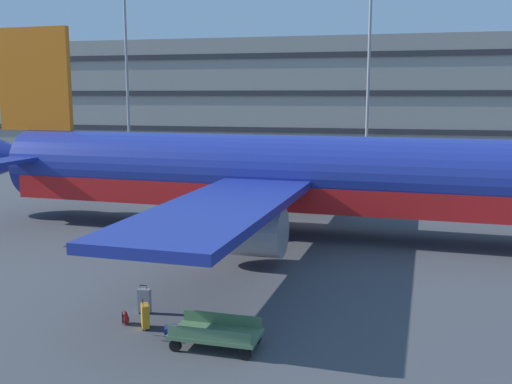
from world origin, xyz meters
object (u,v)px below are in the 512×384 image
Objects in this scene: airliner at (288,176)px; backpack_large at (126,318)px; suitcase_scuffed at (145,316)px; baggage_cart at (216,334)px; suitcase_silver at (176,331)px; suitcase_orange at (144,301)px.

airliner is 81.07× the size of backpack_large.
suitcase_scuffed is 0.29× the size of baggage_cart.
suitcase_scuffed is 1.25× the size of suitcase_silver.
suitcase_orange is 2.10× the size of backpack_large.
airliner is 14.06m from backpack_large.
suitcase_scuffed is at bearing -65.04° from suitcase_orange.
airliner reaches higher than backpack_large.
suitcase_orange reaches higher than suitcase_silver.
suitcase_scuffed is at bearing -12.98° from backpack_large.
suitcase_silver is at bearing 157.61° from baggage_cart.
baggage_cart is at bearing -17.00° from backpack_large.
baggage_cart is (0.53, -14.49, -2.64)m from airliner.
airliner is 14.05m from suitcase_scuffed.
backpack_large is (-2.83, -13.47, -2.86)m from airliner.
baggage_cart is at bearing -18.16° from suitcase_scuffed.
airliner reaches higher than suitcase_orange.
airliner is at bearing 78.12° from backpack_large.
backpack_large is at bearing 163.00° from baggage_cart.
suitcase_scuffed is at bearing 167.74° from suitcase_silver.
airliner is 12.98m from suitcase_orange.
backpack_large is 0.14× the size of baggage_cart.
airliner is 41.13× the size of suitcase_scuffed.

